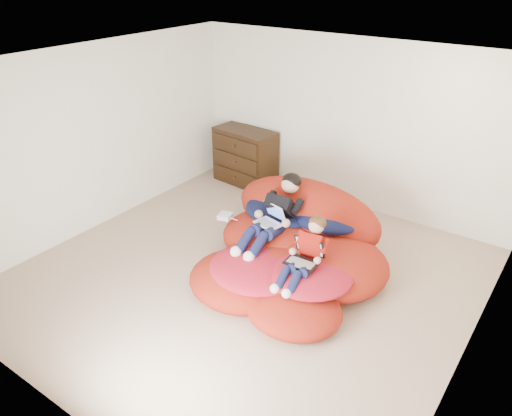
{
  "coord_description": "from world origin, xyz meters",
  "views": [
    {
      "loc": [
        2.98,
        -4.0,
        3.5
      ],
      "look_at": [
        -0.17,
        0.43,
        0.7
      ],
      "focal_mm": 35.0,
      "sensor_mm": 36.0,
      "label": 1
    }
  ],
  "objects_px": {
    "beanbag_pile": "(294,245)",
    "younger_boy": "(307,251)",
    "older_boy": "(276,211)",
    "dresser": "(245,157)",
    "laptop_black": "(305,255)",
    "laptop_white": "(271,218)"
  },
  "relations": [
    {
      "from": "beanbag_pile",
      "to": "older_boy",
      "type": "relative_size",
      "value": 2.0
    },
    {
      "from": "beanbag_pile",
      "to": "older_boy",
      "type": "xyz_separation_m",
      "value": [
        -0.27,
        -0.01,
        0.4
      ]
    },
    {
      "from": "laptop_white",
      "to": "laptop_black",
      "type": "height_order",
      "value": "laptop_white"
    },
    {
      "from": "older_boy",
      "to": "laptop_black",
      "type": "bearing_deg",
      "value": -35.25
    },
    {
      "from": "laptop_black",
      "to": "dresser",
      "type": "bearing_deg",
      "value": 138.08
    },
    {
      "from": "beanbag_pile",
      "to": "younger_boy",
      "type": "relative_size",
      "value": 2.8
    },
    {
      "from": "dresser",
      "to": "younger_boy",
      "type": "bearing_deg",
      "value": -41.55
    },
    {
      "from": "dresser",
      "to": "older_boy",
      "type": "relative_size",
      "value": 0.87
    },
    {
      "from": "older_boy",
      "to": "younger_boy",
      "type": "xyz_separation_m",
      "value": [
        0.7,
        -0.47,
        -0.07
      ]
    },
    {
      "from": "beanbag_pile",
      "to": "laptop_white",
      "type": "height_order",
      "value": "beanbag_pile"
    },
    {
      "from": "older_boy",
      "to": "laptop_black",
      "type": "relative_size",
      "value": 3.43
    },
    {
      "from": "younger_boy",
      "to": "laptop_white",
      "type": "bearing_deg",
      "value": 153.19
    },
    {
      "from": "older_boy",
      "to": "younger_boy",
      "type": "relative_size",
      "value": 1.4
    },
    {
      "from": "beanbag_pile",
      "to": "laptop_black",
      "type": "xyz_separation_m",
      "value": [
        0.44,
        -0.5,
        0.28
      ]
    },
    {
      "from": "dresser",
      "to": "older_boy",
      "type": "distance_m",
      "value": 2.41
    },
    {
      "from": "dresser",
      "to": "beanbag_pile",
      "type": "relative_size",
      "value": 0.44
    },
    {
      "from": "dresser",
      "to": "laptop_white",
      "type": "relative_size",
      "value": 2.93
    },
    {
      "from": "younger_boy",
      "to": "laptop_black",
      "type": "height_order",
      "value": "younger_boy"
    },
    {
      "from": "younger_boy",
      "to": "laptop_black",
      "type": "distance_m",
      "value": 0.05
    },
    {
      "from": "older_boy",
      "to": "laptop_white",
      "type": "height_order",
      "value": "older_boy"
    },
    {
      "from": "beanbag_pile",
      "to": "laptop_black",
      "type": "height_order",
      "value": "beanbag_pile"
    },
    {
      "from": "dresser",
      "to": "younger_boy",
      "type": "relative_size",
      "value": 1.23
    }
  ]
}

